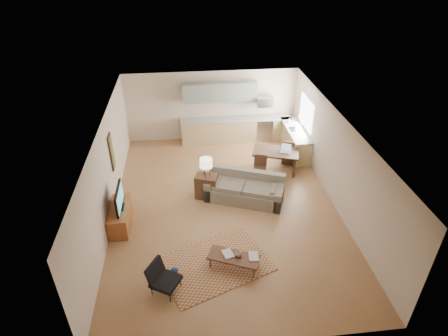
{
  "coord_description": "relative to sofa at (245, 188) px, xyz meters",
  "views": [
    {
      "loc": [
        -1.03,
        -8.85,
        6.9
      ],
      "look_at": [
        0.0,
        0.3,
        1.15
      ],
      "focal_mm": 30.0,
      "sensor_mm": 36.0,
      "label": 1
    }
  ],
  "objects": [
    {
      "name": "vase",
      "position": [
        -0.59,
        -2.71,
        0.04
      ],
      "size": [
        0.18,
        0.18,
        0.18
      ],
      "primitive_type": "imported",
      "rotation": [
        0.0,
        0.0,
        -0.02
      ],
      "color": "black",
      "rests_on": "coffee_table"
    },
    {
      "name": "window_right",
      "position": [
        2.6,
        2.73,
        1.13
      ],
      "size": [
        0.02,
        1.4,
        1.05
      ],
      "primitive_type": "cube",
      "color": "white",
      "rests_on": "room"
    },
    {
      "name": "kitchen_microwave",
      "position": [
        1.37,
        3.93,
        1.13
      ],
      "size": [
        0.62,
        0.4,
        0.35
      ],
      "primitive_type": "cube",
      "color": "#A5A8AD",
      "rests_on": "room"
    },
    {
      "name": "sofa",
      "position": [
        0.0,
        0.0,
        0.0
      ],
      "size": [
        2.64,
        1.86,
        0.84
      ],
      "primitive_type": null,
      "rotation": [
        0.0,
        0.0,
        -0.37
      ],
      "color": "#6B6153",
      "rests_on": "floor"
    },
    {
      "name": "table_lamp",
      "position": [
        -1.13,
        0.25,
        0.65
      ],
      "size": [
        0.5,
        0.5,
        0.61
      ],
      "primitive_type": null,
      "rotation": [
        0.0,
        0.0,
        -0.45
      ],
      "color": "beige",
      "rests_on": "console_table"
    },
    {
      "name": "kitchen_counter_right",
      "position": [
        2.3,
        2.73,
        0.04
      ],
      "size": [
        0.64,
        2.26,
        0.92
      ],
      "primitive_type": null,
      "color": "tan",
      "rests_on": "ground"
    },
    {
      "name": "book_a",
      "position": [
        -0.94,
        -2.67,
        -0.04
      ],
      "size": [
        0.4,
        0.44,
        0.03
      ],
      "primitive_type": "imported",
      "rotation": [
        0.0,
        0.0,
        0.28
      ],
      "color": "maroon",
      "rests_on": "coffee_table"
    },
    {
      "name": "coffee_table",
      "position": [
        -0.7,
        -2.72,
        -0.23
      ],
      "size": [
        1.33,
        0.95,
        0.37
      ],
      "primitive_type": null,
      "rotation": [
        0.0,
        0.0,
        -0.41
      ],
      "color": "#47291C",
      "rests_on": "floor"
    },
    {
      "name": "wall_art_left",
      "position": [
        -3.84,
        0.63,
        1.13
      ],
      "size": [
        0.06,
        0.42,
        1.1
      ],
      "primitive_type": null,
      "color": "olive",
      "rests_on": "room"
    },
    {
      "name": "book_b",
      "position": [
        -0.34,
        -2.77,
        -0.04
      ],
      "size": [
        0.3,
        0.37,
        0.02
      ],
      "primitive_type": "imported",
      "rotation": [
        0.0,
        0.0,
        -0.1
      ],
      "color": "navy",
      "rests_on": "coffee_table"
    },
    {
      "name": "armchair",
      "position": [
        -2.31,
        -3.24,
        -0.04
      ],
      "size": [
        0.9,
        0.9,
        0.76
      ],
      "primitive_type": null,
      "rotation": [
        0.0,
        0.0,
        1.04
      ],
      "color": "black",
      "rests_on": "floor"
    },
    {
      "name": "dining_chair_far",
      "position": [
        1.91,
        2.02,
        0.04
      ],
      "size": [
        0.58,
        0.59,
        0.92
      ],
      "primitive_type": null,
      "rotation": [
        0.0,
        0.0,
        2.77
      ],
      "color": "#352216",
      "rests_on": "floor"
    },
    {
      "name": "room",
      "position": [
        -0.63,
        -0.27,
        0.93
      ],
      "size": [
        9.0,
        9.0,
        9.0
      ],
      "color": "#8F623C",
      "rests_on": "ground"
    },
    {
      "name": "tv_credenza",
      "position": [
        -3.6,
        -0.81,
        -0.11
      ],
      "size": [
        0.51,
        1.33,
        0.61
      ],
      "primitive_type": null,
      "color": "brown",
      "rests_on": "floor"
    },
    {
      "name": "laptop",
      "position": [
        1.59,
        1.43,
        0.46
      ],
      "size": [
        0.39,
        0.36,
        0.24
      ],
      "primitive_type": null,
      "rotation": [
        0.0,
        0.0,
        -0.46
      ],
      "color": "#A5A8AD",
      "rests_on": "dining_table"
    },
    {
      "name": "soap_bottle",
      "position": [
        2.2,
        3.32,
        0.59
      ],
      "size": [
        0.11,
        0.11,
        0.19
      ],
      "primitive_type": "imported",
      "rotation": [
        0.0,
        0.0,
        -0.13
      ],
      "color": "beige",
      "rests_on": "kitchen_counter_right"
    },
    {
      "name": "kitchen_range",
      "position": [
        1.37,
        3.91,
        0.03
      ],
      "size": [
        0.62,
        0.62,
        0.9
      ],
      "primitive_type": "cube",
      "color": "#A5A8AD",
      "rests_on": "ground"
    },
    {
      "name": "dining_table",
      "position": [
        1.29,
        1.53,
        -0.04
      ],
      "size": [
        1.69,
        1.26,
        0.76
      ],
      "primitive_type": null,
      "rotation": [
        0.0,
        0.0,
        -0.3
      ],
      "color": "#352216",
      "rests_on": "floor"
    },
    {
      "name": "dining_chair_near",
      "position": [
        0.67,
        1.04,
        -0.0
      ],
      "size": [
        0.5,
        0.52,
        0.84
      ],
      "primitive_type": null,
      "rotation": [
        0.0,
        0.0,
        -0.29
      ],
      "color": "#352216",
      "rests_on": "floor"
    },
    {
      "name": "kitchen_counter_back",
      "position": [
        0.27,
        3.91,
        0.04
      ],
      "size": [
        4.26,
        0.64,
        0.92
      ],
      "primitive_type": null,
      "color": "tan",
      "rests_on": "ground"
    },
    {
      "name": "tv",
      "position": [
        -3.55,
        -0.81,
        0.5
      ],
      "size": [
        0.1,
        1.02,
        0.61
      ],
      "primitive_type": null,
      "color": "black",
      "rests_on": "tv_credenza"
    },
    {
      "name": "console_table",
      "position": [
        -1.13,
        0.25,
        -0.04
      ],
      "size": [
        0.76,
        0.63,
        0.77
      ],
      "primitive_type": null,
      "rotation": [
        0.0,
        0.0,
        -0.33
      ],
      "color": "#352216",
      "rests_on": "floor"
    },
    {
      "name": "triptych",
      "position": [
        -0.73,
        4.2,
        1.33
      ],
      "size": [
        1.7,
        0.04,
        0.5
      ],
      "primitive_type": null,
      "color": "beige",
      "rests_on": "room"
    },
    {
      "name": "rug",
      "position": [
        -1.15,
        -2.56,
        -0.41
      ],
      "size": [
        3.01,
        2.58,
        0.02
      ],
      "primitive_type": "cube",
      "rotation": [
        0.0,
        0.0,
        0.38
      ],
      "color": "brown",
      "rests_on": "floor"
    },
    {
      "name": "upper_cabinets",
      "position": [
        -0.33,
        4.06,
        1.53
      ],
      "size": [
        2.8,
        0.34,
        0.7
      ],
      "primitive_type": "cube",
      "color": "gray",
      "rests_on": "room"
    }
  ]
}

